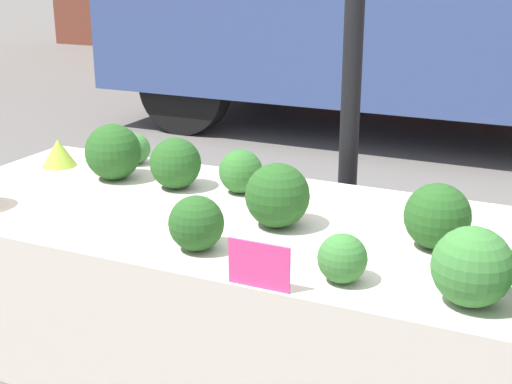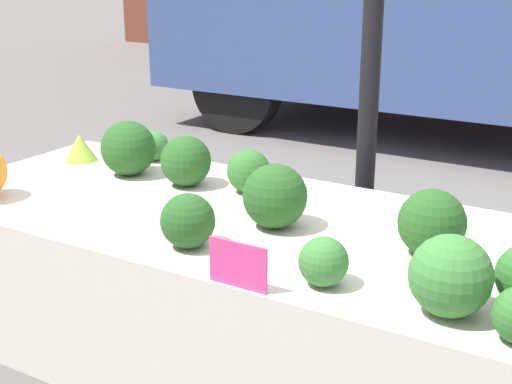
{
  "view_description": "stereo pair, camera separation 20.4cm",
  "coord_description": "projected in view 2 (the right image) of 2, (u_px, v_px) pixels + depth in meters",
  "views": [
    {
      "loc": [
        0.81,
        -1.76,
        1.53
      ],
      "look_at": [
        0.0,
        0.0,
        0.89
      ],
      "focal_mm": 50.0,
      "sensor_mm": 36.0,
      "label": 1
    },
    {
      "loc": [
        0.99,
        -1.66,
        1.53
      ],
      "look_at": [
        0.0,
        0.0,
        0.89
      ],
      "focal_mm": 50.0,
      "sensor_mm": 36.0,
      "label": 2
    }
  ],
  "objects": [
    {
      "name": "broccoli_head_2",
      "position": [
        249.0,
        171.0,
        2.27
      ],
      "size": [
        0.14,
        0.14,
        0.14
      ],
      "color": "#2D6628",
      "rests_on": "market_table"
    },
    {
      "name": "broccoli_head_1",
      "position": [
        323.0,
        262.0,
        1.63
      ],
      "size": [
        0.12,
        0.12,
        0.12
      ],
      "color": "#387533",
      "rests_on": "market_table"
    },
    {
      "name": "price_sign",
      "position": [
        238.0,
        265.0,
        1.62
      ],
      "size": [
        0.15,
        0.01,
        0.11
      ],
      "color": "#E53D84",
      "rests_on": "market_table"
    },
    {
      "name": "broccoli_head_3",
      "position": [
        188.0,
        221.0,
        1.84
      ],
      "size": [
        0.14,
        0.14,
        0.14
      ],
      "color": "#23511E",
      "rests_on": "market_table"
    },
    {
      "name": "broccoli_head_7",
      "position": [
        275.0,
        196.0,
        1.97
      ],
      "size": [
        0.18,
        0.18,
        0.18
      ],
      "color": "#23511E",
      "rests_on": "market_table"
    },
    {
      "name": "market_table",
      "position": [
        244.0,
        256.0,
        2.04
      ],
      "size": [
        2.13,
        0.84,
        0.81
      ],
      "color": "beige",
      "rests_on": "ground_plane"
    },
    {
      "name": "broccoli_head_10",
      "position": [
        154.0,
        146.0,
        2.63
      ],
      "size": [
        0.11,
        0.11,
        0.11
      ],
      "color": "#387533",
      "rests_on": "market_table"
    },
    {
      "name": "broccoli_head_8",
      "position": [
        186.0,
        161.0,
        2.33
      ],
      "size": [
        0.17,
        0.17,
        0.17
      ],
      "color": "#23511E",
      "rests_on": "market_table"
    },
    {
      "name": "broccoli_head_6",
      "position": [
        450.0,
        276.0,
        1.49
      ],
      "size": [
        0.18,
        0.18,
        0.18
      ],
      "color": "#387533",
      "rests_on": "market_table"
    },
    {
      "name": "broccoli_head_9",
      "position": [
        128.0,
        148.0,
        2.45
      ],
      "size": [
        0.19,
        0.19,
        0.19
      ],
      "color": "#23511E",
      "rests_on": "market_table"
    },
    {
      "name": "tent_pole",
      "position": [
        371.0,
        54.0,
        2.44
      ],
      "size": [
        0.07,
        0.07,
        2.42
      ],
      "color": "black",
      "rests_on": "ground_plane"
    },
    {
      "name": "broccoli_head_0",
      "position": [
        432.0,
        223.0,
        1.79
      ],
      "size": [
        0.17,
        0.17,
        0.17
      ],
      "color": "#23511E",
      "rests_on": "market_table"
    },
    {
      "name": "romanesco_head",
      "position": [
        80.0,
        148.0,
        2.63
      ],
      "size": [
        0.12,
        0.12,
        0.1
      ],
      "color": "#93B238",
      "rests_on": "market_table"
    }
  ]
}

